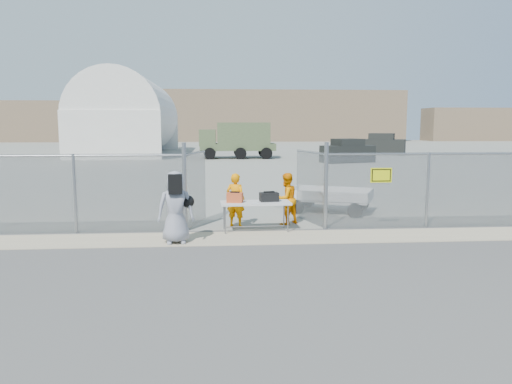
{
  "coord_description": "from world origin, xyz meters",
  "views": [
    {
      "loc": [
        -1.08,
        -11.92,
        2.99
      ],
      "look_at": [
        0.0,
        2.0,
        1.1
      ],
      "focal_mm": 35.0,
      "sensor_mm": 36.0,
      "label": 1
    }
  ],
  "objects": [
    {
      "name": "security_worker_left",
      "position": [
        -0.56,
        2.54,
        0.79
      ],
      "size": [
        0.69,
        0.59,
        1.59
      ],
      "primitive_type": "imported",
      "rotation": [
        0.0,
        0.0,
        2.71
      ],
      "color": "#FB8B00",
      "rests_on": "ground"
    },
    {
      "name": "folding_table",
      "position": [
        -0.02,
        1.9,
        0.42
      ],
      "size": [
        1.99,
        0.89,
        0.83
      ],
      "primitive_type": null,
      "rotation": [
        0.0,
        0.0,
        0.04
      ],
      "color": "silver",
      "rests_on": "ground"
    },
    {
      "name": "security_worker_right",
      "position": [
        0.97,
        2.78,
        0.78
      ],
      "size": [
        0.96,
        0.91,
        1.56
      ],
      "primitive_type": "imported",
      "rotation": [
        0.0,
        0.0,
        3.73
      ],
      "color": "#FB8B00",
      "rests_on": "ground"
    },
    {
      "name": "parked_vehicle_near",
      "position": [
        9.17,
        26.81,
        0.92
      ],
      "size": [
        4.41,
        2.92,
        1.83
      ],
      "primitive_type": null,
      "rotation": [
        0.0,
        0.0,
        0.29
      ],
      "color": "black",
      "rests_on": "ground"
    },
    {
      "name": "dirt_strip",
      "position": [
        0.0,
        1.0,
        0.01
      ],
      "size": [
        44.0,
        1.6,
        0.01
      ],
      "primitive_type": "cube",
      "color": "tan",
      "rests_on": "ground"
    },
    {
      "name": "black_duffel",
      "position": [
        0.37,
        1.96,
        0.96
      ],
      "size": [
        0.55,
        0.37,
        0.25
      ],
      "primitive_type": "cube",
      "rotation": [
        0.0,
        0.0,
        0.13
      ],
      "color": "black",
      "rests_on": "folding_table"
    },
    {
      "name": "visitor",
      "position": [
        -2.15,
        0.59,
        0.92
      ],
      "size": [
        0.96,
        0.67,
        1.85
      ],
      "primitive_type": "imported",
      "rotation": [
        0.0,
        0.0,
        0.1
      ],
      "color": "gray",
      "rests_on": "ground"
    },
    {
      "name": "quonset_hangar",
      "position": [
        -10.0,
        40.0,
        4.0
      ],
      "size": [
        9.0,
        18.0,
        8.0
      ],
      "primitive_type": null,
      "color": "silver",
      "rests_on": "ground"
    },
    {
      "name": "parked_vehicle_mid",
      "position": [
        15.34,
        37.08,
        1.03
      ],
      "size": [
        5.02,
        3.77,
        2.07
      ],
      "primitive_type": null,
      "rotation": [
        0.0,
        0.0,
        -0.43
      ],
      "color": "black",
      "rests_on": "ground"
    },
    {
      "name": "tarmac_inside",
      "position": [
        0.0,
        42.0,
        0.01
      ],
      "size": [
        160.0,
        80.0,
        0.01
      ],
      "primitive_type": "cube",
      "color": "gray",
      "rests_on": "ground"
    },
    {
      "name": "utility_trailer",
      "position": [
        2.77,
        4.75,
        0.43
      ],
      "size": [
        4.0,
        3.16,
        0.86
      ],
      "primitive_type": null,
      "rotation": [
        0.0,
        0.0,
        -0.43
      ],
      "color": "silver",
      "rests_on": "ground"
    },
    {
      "name": "chain_link_fence",
      "position": [
        0.0,
        2.0,
        1.1
      ],
      "size": [
        40.0,
        0.2,
        2.2
      ],
      "primitive_type": null,
      "color": "gray",
      "rests_on": "ground"
    },
    {
      "name": "ground",
      "position": [
        0.0,
        0.0,
        0.0
      ],
      "size": [
        160.0,
        160.0,
        0.0
      ],
      "primitive_type": "plane",
      "color": "#424141"
    },
    {
      "name": "military_truck",
      "position": [
        0.73,
        32.42,
        1.58
      ],
      "size": [
        6.65,
        2.49,
        3.17
      ],
      "primitive_type": null,
      "rotation": [
        0.0,
        0.0,
        -0.01
      ],
      "color": "#4E5E3A",
      "rests_on": "ground"
    },
    {
      "name": "orange_bag",
      "position": [
        -0.6,
        1.85,
        0.97
      ],
      "size": [
        0.48,
        0.37,
        0.27
      ],
      "primitive_type": "cube",
      "rotation": [
        0.0,
        0.0,
        -0.2
      ],
      "color": "#CE5027",
      "rests_on": "folding_table"
    },
    {
      "name": "distant_hills",
      "position": [
        5.0,
        78.0,
        4.5
      ],
      "size": [
        140.0,
        6.0,
        9.0
      ],
      "primitive_type": null,
      "color": "#7F684F",
      "rests_on": "ground"
    }
  ]
}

